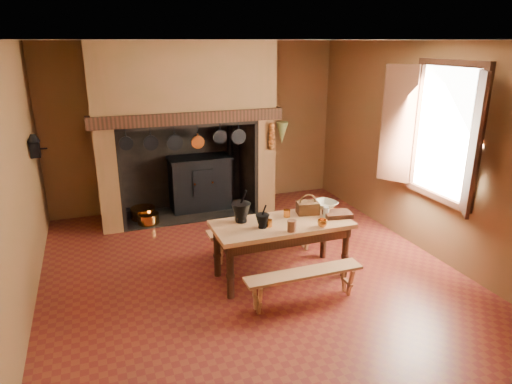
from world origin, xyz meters
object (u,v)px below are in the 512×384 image
(work_table, at_px, (282,231))
(bench_front, at_px, (304,279))
(mixing_bowl, at_px, (324,204))
(coffee_grinder, at_px, (240,216))
(iron_range, at_px, (200,182))
(wicker_basket, at_px, (308,207))

(work_table, height_order, bench_front, work_table)
(mixing_bowl, bearing_deg, coffee_grinder, -176.04)
(iron_range, xyz_separation_m, mixing_bowl, (1.10, -2.38, 0.27))
(work_table, relative_size, bench_front, 1.22)
(work_table, height_order, wicker_basket, wicker_basket)
(bench_front, bearing_deg, mixing_bowl, 51.93)
(mixing_bowl, bearing_deg, iron_range, 114.78)
(iron_range, xyz_separation_m, coffee_grinder, (-0.08, -2.47, 0.30))
(wicker_basket, bearing_deg, bench_front, -106.32)
(coffee_grinder, relative_size, mixing_bowl, 0.53)
(coffee_grinder, bearing_deg, wicker_basket, -1.75)
(work_table, xyz_separation_m, wicker_basket, (0.42, 0.16, 0.20))
(bench_front, distance_m, mixing_bowl, 1.27)
(iron_range, height_order, mixing_bowl, iron_range)
(bench_front, bearing_deg, wicker_basket, 62.38)
(work_table, height_order, coffee_grinder, coffee_grinder)
(iron_range, bearing_deg, wicker_basket, -72.45)
(coffee_grinder, relative_size, wicker_basket, 0.57)
(coffee_grinder, bearing_deg, work_table, -23.31)
(mixing_bowl, relative_size, wicker_basket, 1.07)
(work_table, distance_m, coffee_grinder, 0.53)
(iron_range, height_order, work_table, iron_range)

